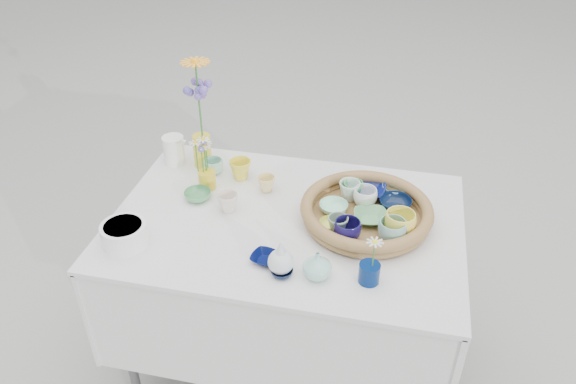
% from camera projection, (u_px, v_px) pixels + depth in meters
% --- Properties ---
extents(ground, '(80.00, 80.00, 0.00)m').
position_uv_depth(ground, '(287.00, 357.00, 2.47)').
color(ground, '#A0A09E').
extents(display_table, '(1.26, 0.86, 0.77)m').
position_uv_depth(display_table, '(287.00, 357.00, 2.47)').
color(display_table, white).
rests_on(display_table, ground).
extents(wicker_tray, '(0.47, 0.47, 0.08)m').
position_uv_depth(wicker_tray, '(366.00, 212.00, 2.01)').
color(wicker_tray, brown).
rests_on(wicker_tray, display_table).
extents(tray_ceramic_0, '(0.16, 0.16, 0.04)m').
position_uv_depth(tray_ceramic_0, '(366.00, 190.00, 2.13)').
color(tray_ceramic_0, navy).
rests_on(tray_ceramic_0, wicker_tray).
extents(tray_ceramic_1, '(0.15, 0.15, 0.04)m').
position_uv_depth(tray_ceramic_1, '(395.00, 204.00, 2.05)').
color(tray_ceramic_1, '#081734').
rests_on(tray_ceramic_1, wicker_tray).
extents(tray_ceramic_2, '(0.13, 0.13, 0.09)m').
position_uv_depth(tray_ceramic_2, '(400.00, 224.00, 1.91)').
color(tray_ceramic_2, '#FFE84F').
rests_on(tray_ceramic_2, wicker_tray).
extents(tray_ceramic_3, '(0.15, 0.15, 0.03)m').
position_uv_depth(tray_ceramic_3, '(371.00, 217.00, 1.99)').
color(tray_ceramic_3, '#63AA6F').
rests_on(tray_ceramic_3, wicker_tray).
extents(tray_ceramic_4, '(0.09, 0.09, 0.07)m').
position_uv_depth(tray_ceramic_4, '(338.00, 225.00, 1.92)').
color(tray_ceramic_4, '#82A583').
rests_on(tray_ceramic_4, wicker_tray).
extents(tray_ceramic_5, '(0.12, 0.12, 0.03)m').
position_uv_depth(tray_ceramic_5, '(334.00, 207.00, 2.04)').
color(tray_ceramic_5, '#9DE6C2').
rests_on(tray_ceramic_5, wicker_tray).
extents(tray_ceramic_6, '(0.09, 0.09, 0.07)m').
position_uv_depth(tray_ceramic_6, '(349.00, 191.00, 2.09)').
color(tray_ceramic_6, silver).
rests_on(tray_ceramic_6, wicker_tray).
extents(tray_ceramic_7, '(0.10, 0.10, 0.07)m').
position_uv_depth(tray_ceramic_7, '(365.00, 197.00, 2.06)').
color(tray_ceramic_7, white).
rests_on(tray_ceramic_7, wicker_tray).
extents(tray_ceramic_8, '(0.12, 0.12, 0.03)m').
position_uv_depth(tray_ceramic_8, '(395.00, 189.00, 2.14)').
color(tray_ceramic_8, '#73BFE6').
rests_on(tray_ceramic_8, wicker_tray).
extents(tray_ceramic_9, '(0.11, 0.11, 0.07)m').
position_uv_depth(tray_ceramic_9, '(347.00, 230.00, 1.89)').
color(tray_ceramic_9, '#130D44').
rests_on(tray_ceramic_9, wicker_tray).
extents(tray_ceramic_10, '(0.09, 0.09, 0.03)m').
position_uv_depth(tray_ceramic_10, '(330.00, 225.00, 1.96)').
color(tray_ceramic_10, '#E5EA57').
rests_on(tray_ceramic_10, wicker_tray).
extents(tray_ceramic_11, '(0.12, 0.12, 0.08)m').
position_uv_depth(tray_ceramic_11, '(392.00, 231.00, 1.89)').
color(tray_ceramic_11, '#7DB4AD').
rests_on(tray_ceramic_11, wicker_tray).
extents(tray_ceramic_12, '(0.10, 0.10, 0.07)m').
position_uv_depth(tray_ceramic_12, '(353.00, 190.00, 2.10)').
color(tray_ceramic_12, '#45A555').
rests_on(tray_ceramic_12, wicker_tray).
extents(loose_ceramic_0, '(0.11, 0.11, 0.08)m').
position_uv_depth(loose_ceramic_0, '(240.00, 169.00, 2.24)').
color(loose_ceramic_0, yellow).
rests_on(loose_ceramic_0, display_table).
extents(loose_ceramic_1, '(0.09, 0.09, 0.06)m').
position_uv_depth(loose_ceramic_1, '(267.00, 184.00, 2.17)').
color(loose_ceramic_1, '#ECD380').
rests_on(loose_ceramic_1, display_table).
extents(loose_ceramic_2, '(0.12, 0.12, 0.03)m').
position_uv_depth(loose_ceramic_2, '(198.00, 195.00, 2.13)').
color(loose_ceramic_2, '#4E995F').
rests_on(loose_ceramic_2, display_table).
extents(loose_ceramic_3, '(0.10, 0.10, 0.07)m').
position_uv_depth(loose_ceramic_3, '(228.00, 202.00, 2.06)').
color(loose_ceramic_3, beige).
rests_on(loose_ceramic_3, display_table).
extents(loose_ceramic_4, '(0.11, 0.11, 0.02)m').
position_uv_depth(loose_ceramic_4, '(265.00, 258.00, 1.84)').
color(loose_ceramic_4, '#020A3D').
rests_on(loose_ceramic_4, display_table).
extents(loose_ceramic_5, '(0.09, 0.09, 0.06)m').
position_uv_depth(loose_ceramic_5, '(214.00, 166.00, 2.28)').
color(loose_ceramic_5, '#89C4AD').
rests_on(loose_ceramic_5, display_table).
extents(loose_ceramic_6, '(0.08, 0.08, 0.02)m').
position_uv_depth(loose_ceramic_6, '(282.00, 272.00, 1.79)').
color(loose_ceramic_6, black).
rests_on(loose_ceramic_6, display_table).
extents(fluted_bowl, '(0.18, 0.18, 0.08)m').
position_uv_depth(fluted_bowl, '(124.00, 235.00, 1.90)').
color(fluted_bowl, white).
rests_on(fluted_bowl, display_table).
extents(bud_vase_paleblue, '(0.10, 0.10, 0.13)m').
position_uv_depth(bud_vase_paleblue, '(281.00, 256.00, 1.77)').
color(bud_vase_paleblue, silver).
rests_on(bud_vase_paleblue, display_table).
extents(bud_vase_seafoam, '(0.10, 0.10, 0.10)m').
position_uv_depth(bud_vase_seafoam, '(317.00, 265.00, 1.76)').
color(bud_vase_seafoam, '#98D6C7').
rests_on(bud_vase_seafoam, display_table).
extents(bud_vase_cobalt, '(0.08, 0.08, 0.07)m').
position_uv_depth(bud_vase_cobalt, '(369.00, 273.00, 1.75)').
color(bud_vase_cobalt, '#021B51').
rests_on(bud_vase_cobalt, display_table).
extents(single_daisy, '(0.07, 0.07, 0.11)m').
position_uv_depth(single_daisy, '(374.00, 254.00, 1.70)').
color(single_daisy, silver).
rests_on(single_daisy, bud_vase_cobalt).
extents(tall_vase_yellow, '(0.10, 0.10, 0.14)m').
position_uv_depth(tall_vase_yellow, '(202.00, 151.00, 2.31)').
color(tall_vase_yellow, yellow).
rests_on(tall_vase_yellow, display_table).
extents(gerbera, '(0.17, 0.17, 0.34)m').
position_uv_depth(gerbera, '(199.00, 102.00, 2.16)').
color(gerbera, '#FFAF33').
rests_on(gerbera, tall_vase_yellow).
extents(hydrangea, '(0.10, 0.10, 0.29)m').
position_uv_depth(hydrangea, '(200.00, 115.00, 2.20)').
color(hydrangea, '#554FA7').
rests_on(hydrangea, tall_vase_yellow).
extents(white_pitcher, '(0.14, 0.11, 0.12)m').
position_uv_depth(white_pitcher, '(174.00, 150.00, 2.33)').
color(white_pitcher, white).
rests_on(white_pitcher, display_table).
extents(daisy_cup, '(0.07, 0.07, 0.07)m').
position_uv_depth(daisy_cup, '(207.00, 180.00, 2.19)').
color(daisy_cup, yellow).
rests_on(daisy_cup, display_table).
extents(daisy_posy, '(0.10, 0.10, 0.15)m').
position_uv_depth(daisy_posy, '(202.00, 152.00, 2.14)').
color(daisy_posy, white).
rests_on(daisy_posy, daisy_cup).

